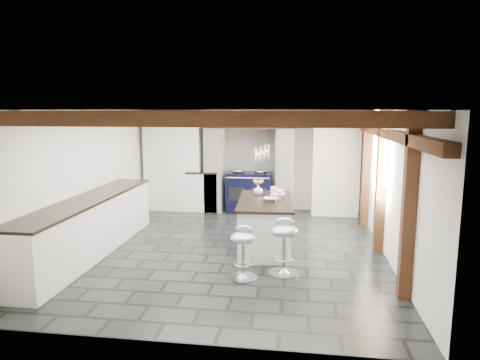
# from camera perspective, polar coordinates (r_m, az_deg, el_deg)

# --- Properties ---
(ground) EXTENTS (6.00, 6.00, 0.00)m
(ground) POSITION_cam_1_polar(r_m,az_deg,el_deg) (7.29, -1.22, -9.06)
(ground) COLOR black
(ground) RESTS_ON ground
(room_shell) EXTENTS (6.00, 6.03, 6.00)m
(room_shell) POSITION_cam_1_polar(r_m,az_deg,el_deg) (8.51, -3.80, 0.98)
(room_shell) COLOR silver
(room_shell) RESTS_ON ground
(range_cooker) EXTENTS (1.00, 0.63, 0.99)m
(range_cooker) POSITION_cam_1_polar(r_m,az_deg,el_deg) (9.74, 1.25, -1.51)
(range_cooker) COLOR black
(range_cooker) RESTS_ON ground
(kitchen_island) EXTENTS (0.98, 1.73, 1.11)m
(kitchen_island) POSITION_cam_1_polar(r_m,az_deg,el_deg) (7.17, 3.37, -5.82)
(kitchen_island) COLOR white
(kitchen_island) RESTS_ON ground
(bar_stool_near) EXTENTS (0.44, 0.44, 0.81)m
(bar_stool_near) POSITION_cam_1_polar(r_m,az_deg,el_deg) (6.07, 5.91, -7.96)
(bar_stool_near) COLOR silver
(bar_stool_near) RESTS_ON ground
(bar_stool_far) EXTENTS (0.44, 0.44, 0.74)m
(bar_stool_far) POSITION_cam_1_polar(r_m,az_deg,el_deg) (5.90, 0.47, -8.84)
(bar_stool_far) COLOR silver
(bar_stool_far) RESTS_ON ground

